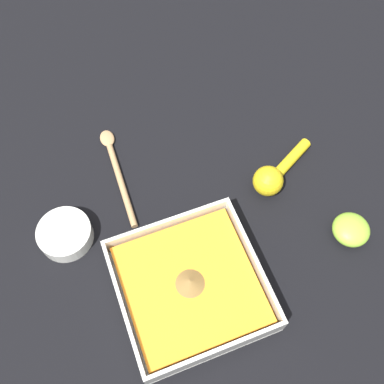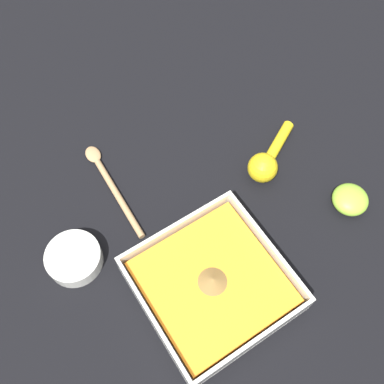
% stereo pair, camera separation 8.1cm
% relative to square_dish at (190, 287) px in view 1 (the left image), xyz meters
% --- Properties ---
extents(ground_plane, '(4.00, 4.00, 0.00)m').
position_rel_square_dish_xyz_m(ground_plane, '(-0.01, -0.03, -0.02)').
color(ground_plane, black).
extents(square_dish, '(0.23, 0.23, 0.05)m').
position_rel_square_dish_xyz_m(square_dish, '(0.00, 0.00, 0.00)').
color(square_dish, silver).
rests_on(square_dish, ground_plane).
extents(spice_bowl, '(0.10, 0.10, 0.03)m').
position_rel_square_dish_xyz_m(spice_bowl, '(0.17, -0.17, -0.01)').
color(spice_bowl, silver).
rests_on(spice_bowl, ground_plane).
extents(lemon_squeezer, '(0.15, 0.10, 0.06)m').
position_rel_square_dish_xyz_m(lemon_squeezer, '(-0.22, -0.14, 0.00)').
color(lemon_squeezer, yellow).
rests_on(lemon_squeezer, ground_plane).
extents(lemon_half, '(0.07, 0.07, 0.04)m').
position_rel_square_dish_xyz_m(lemon_half, '(-0.30, 0.00, -0.00)').
color(lemon_half, '#93CC38').
rests_on(lemon_half, ground_plane).
extents(wooden_spoon, '(0.03, 0.23, 0.01)m').
position_rel_square_dish_xyz_m(wooden_spoon, '(0.05, -0.27, -0.01)').
color(wooden_spoon, tan).
rests_on(wooden_spoon, ground_plane).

